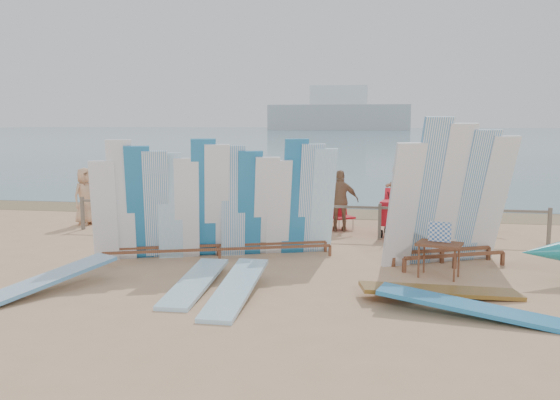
% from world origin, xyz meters
% --- Properties ---
extents(ground, '(160.00, 160.00, 0.00)m').
position_xyz_m(ground, '(0.00, 0.00, 0.00)').
color(ground, tan).
rests_on(ground, ground).
extents(ocean, '(320.00, 240.00, 0.02)m').
position_xyz_m(ocean, '(0.00, 128.00, 0.00)').
color(ocean, slate).
rests_on(ocean, ground).
extents(wet_sand_strip, '(40.00, 2.60, 0.01)m').
position_xyz_m(wet_sand_strip, '(0.00, 7.20, 0.00)').
color(wet_sand_strip, olive).
rests_on(wet_sand_strip, ground).
extents(distant_ship, '(45.00, 8.00, 14.00)m').
position_xyz_m(distant_ship, '(-12.00, 180.00, 5.31)').
color(distant_ship, '#999EA3').
rests_on(distant_ship, ocean).
extents(fence, '(12.08, 0.08, 0.90)m').
position_xyz_m(fence, '(0.00, 3.00, 0.63)').
color(fence, '#6D6052').
rests_on(fence, ground).
extents(main_surfboard_rack, '(5.07, 2.25, 2.59)m').
position_xyz_m(main_surfboard_rack, '(-1.41, 0.35, 1.17)').
color(main_surfboard_rack, brown).
rests_on(main_surfboard_rack, ground).
extents(side_surfboard_rack, '(2.70, 1.79, 3.04)m').
position_xyz_m(side_surfboard_rack, '(3.40, 0.45, 1.37)').
color(side_surfboard_rack, brown).
rests_on(side_surfboard_rack, ground).
extents(vendor_table, '(0.94, 0.78, 1.07)m').
position_xyz_m(vendor_table, '(3.13, -0.49, 0.35)').
color(vendor_table, brown).
rests_on(vendor_table, ground).
extents(flat_board_c, '(2.76, 1.13, 0.24)m').
position_xyz_m(flat_board_c, '(3.05, -1.86, 0.00)').
color(flat_board_c, brown).
rests_on(flat_board_c, ground).
extents(flat_board_e, '(1.71, 2.65, 0.43)m').
position_xyz_m(flat_board_e, '(-3.68, -2.71, 0.00)').
color(flat_board_e, white).
rests_on(flat_board_e, ground).
extents(flat_board_d, '(2.75, 1.19, 0.33)m').
position_xyz_m(flat_board_d, '(3.35, -2.78, 0.00)').
color(flat_board_d, teal).
rests_on(flat_board_d, ground).
extents(flat_board_b, '(0.61, 2.71, 0.22)m').
position_xyz_m(flat_board_b, '(-1.20, -1.98, 0.00)').
color(flat_board_b, '#91C9E9').
rests_on(flat_board_b, ground).
extents(flat_board_a, '(0.58, 2.70, 0.36)m').
position_xyz_m(flat_board_a, '(-0.34, -2.43, 0.00)').
color(flat_board_a, '#91C9E9').
rests_on(flat_board_a, ground).
extents(beach_chair_left, '(0.58, 0.60, 0.90)m').
position_xyz_m(beach_chair_left, '(0.43, 3.98, 0.26)').
color(beach_chair_left, red).
rests_on(beach_chair_left, ground).
extents(beach_chair_right, '(0.80, 0.81, 0.90)m').
position_xyz_m(beach_chair_right, '(0.95, 4.29, 0.26)').
color(beach_chair_right, red).
rests_on(beach_chair_right, ground).
extents(stroller, '(0.75, 0.96, 1.20)m').
position_xyz_m(stroller, '(2.31, 3.53, 0.48)').
color(stroller, red).
rests_on(stroller, ground).
extents(beachgoer_5, '(0.93, 1.82, 1.87)m').
position_xyz_m(beachgoer_5, '(2.58, 5.54, 0.94)').
color(beachgoer_5, beige).
rests_on(beachgoer_5, ground).
extents(beachgoer_2, '(0.75, 0.99, 1.84)m').
position_xyz_m(beachgoer_2, '(-2.02, 3.60, 0.92)').
color(beachgoer_2, beige).
rests_on(beachgoer_2, ground).
extents(beachgoer_0, '(0.70, 0.88, 1.63)m').
position_xyz_m(beachgoer_0, '(-6.30, 3.77, 0.82)').
color(beachgoer_0, tan).
rests_on(beachgoer_0, ground).
extents(beachgoer_6, '(0.74, 0.89, 1.65)m').
position_xyz_m(beachgoer_6, '(0.34, 4.28, 0.82)').
color(beachgoer_6, tan).
rests_on(beachgoer_6, ground).
extents(beachgoer_11, '(0.69, 1.67, 1.75)m').
position_xyz_m(beachgoer_11, '(-5.78, 7.50, 0.88)').
color(beachgoer_11, beige).
rests_on(beachgoer_11, ground).
extents(beachgoer_8, '(0.90, 0.50, 1.78)m').
position_xyz_m(beachgoer_8, '(4.87, 4.45, 0.89)').
color(beachgoer_8, beige).
rests_on(beachgoer_8, ground).
extents(beachgoer_extra_1, '(1.10, 0.69, 1.75)m').
position_xyz_m(beachgoer_extra_1, '(-5.33, 6.79, 0.87)').
color(beachgoer_extra_1, '#8C6042').
rests_on(beachgoer_extra_1, ground).
extents(beachgoer_4, '(1.01, 0.54, 1.65)m').
position_xyz_m(beachgoer_4, '(0.95, 3.96, 0.82)').
color(beachgoer_4, '#8C6042').
rests_on(beachgoer_4, ground).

